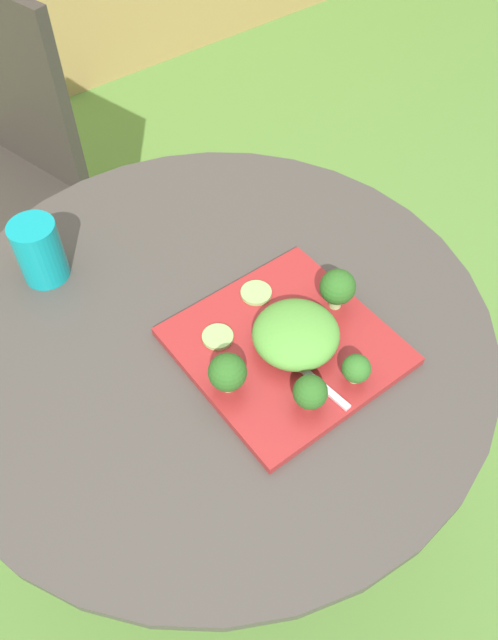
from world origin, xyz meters
name	(u,v)px	position (x,y,z in m)	size (l,w,h in m)	color
ground_plane	(227,505)	(0.00, 0.00, 0.00)	(12.00, 12.00, 0.00)	#568438
patio_table	(220,412)	(0.00, 0.00, 0.44)	(0.86, 0.86, 0.71)	#423D38
salad_plate	(285,346)	(0.06, -0.10, 0.72)	(0.29, 0.29, 0.01)	maroon
drinking_glass	(40,254)	(-0.16, 0.25, 0.76)	(0.07, 0.07, 0.11)	#0F8C93
fork	(300,367)	(0.05, -0.15, 0.73)	(0.03, 0.15, 0.00)	silver
lettuce_mound	(296,334)	(0.07, -0.11, 0.75)	(0.13, 0.13, 0.05)	#519338
broccoli_floret_0	(338,288)	(0.17, -0.09, 0.77)	(0.05, 0.05, 0.07)	#99B770
broccoli_floret_1	(310,392)	(0.02, -0.20, 0.76)	(0.05, 0.05, 0.06)	#99B770
broccoli_floret_2	(227,373)	(-0.05, -0.11, 0.76)	(0.05, 0.05, 0.06)	#99B770
broccoli_floret_3	(356,369)	(0.09, -0.21, 0.75)	(0.04, 0.04, 0.05)	#99B770
cucumber_slice_0	(218,337)	(-0.02, -0.03, 0.73)	(0.05, 0.05, 0.01)	#8EB766
cucumber_slice_1	(257,294)	(0.08, 0.00, 0.73)	(0.05, 0.05, 0.01)	#8EB766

